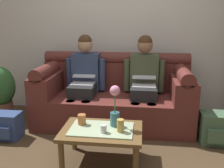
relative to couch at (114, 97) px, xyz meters
The scene contains 12 objects.
back_wall_patterned 1.20m from the couch, 90.00° to the left, with size 6.00×0.12×2.90m, color silver.
couch is the anchor object (origin of this frame).
person_left 0.50m from the couch, behind, with size 0.56×0.67×1.22m.
person_right 0.50m from the couch, ahead, with size 0.56×0.67×1.22m.
coffee_table 1.04m from the couch, 90.00° to the right, with size 0.80×0.55×0.37m.
flower_vase 0.99m from the couch, 82.61° to the right, with size 0.10×0.10×0.42m.
cup_near_left 0.99m from the couch, 102.73° to the right, with size 0.08×0.08×0.11m, color #B26633.
cup_near_right 1.13m from the couch, 88.24° to the right, with size 0.06×0.06×0.08m, color silver.
cup_far_center 1.11m from the couch, 79.96° to the right, with size 0.07×0.07×0.13m, color gold.
backpack_right 1.36m from the couch, 20.16° to the right, with size 0.36×0.32×0.37m.
backpack_left 1.44m from the couch, 152.10° to the right, with size 0.36×0.27×0.32m.
potted_plant 1.62m from the couch, behind, with size 0.40×0.40×0.78m.
Camera 1 is at (0.39, -2.12, 1.44)m, focal length 39.85 mm.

